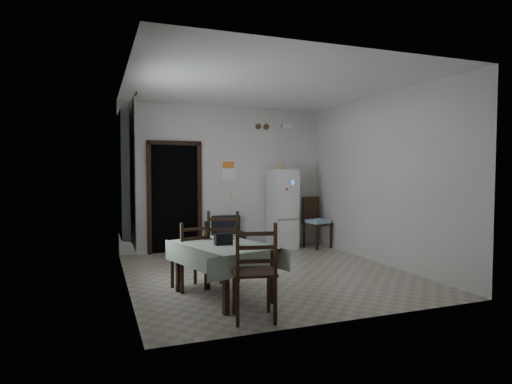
{
  "coord_description": "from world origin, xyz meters",
  "views": [
    {
      "loc": [
        -2.48,
        -6.12,
        1.61
      ],
      "look_at": [
        0.0,
        0.5,
        1.25
      ],
      "focal_mm": 30.0,
      "sensor_mm": 36.0,
      "label": 1
    }
  ],
  "objects_px": {
    "dining_chair_far_right": "(224,248)",
    "dining_chair_near_head": "(254,270)",
    "dining_chair_far_left": "(189,255)",
    "navy_seat": "(229,234)",
    "corner_chair": "(317,223)",
    "dining_table": "(224,271)",
    "fridge": "(283,209)"
  },
  "relations": [
    {
      "from": "dining_chair_far_right",
      "to": "dining_chair_near_head",
      "type": "relative_size",
      "value": 0.99
    },
    {
      "from": "dining_chair_far_left",
      "to": "dining_chair_far_right",
      "type": "xyz_separation_m",
      "value": [
        0.5,
        0.0,
        0.07
      ]
    },
    {
      "from": "navy_seat",
      "to": "corner_chair",
      "type": "relative_size",
      "value": 0.66
    },
    {
      "from": "dining_table",
      "to": "dining_chair_far_left",
      "type": "height_order",
      "value": "dining_chair_far_left"
    },
    {
      "from": "dining_chair_far_left",
      "to": "dining_chair_far_right",
      "type": "relative_size",
      "value": 0.88
    },
    {
      "from": "fridge",
      "to": "dining_chair_far_left",
      "type": "distance_m",
      "value": 3.42
    },
    {
      "from": "dining_chair_near_head",
      "to": "dining_chair_far_left",
      "type": "bearing_deg",
      "value": -61.71
    },
    {
      "from": "dining_chair_far_left",
      "to": "dining_chair_near_head",
      "type": "relative_size",
      "value": 0.87
    },
    {
      "from": "corner_chair",
      "to": "dining_chair_near_head",
      "type": "xyz_separation_m",
      "value": [
        -2.71,
        -3.54,
        0.01
      ]
    },
    {
      "from": "navy_seat",
      "to": "dining_chair_far_left",
      "type": "relative_size",
      "value": 0.75
    },
    {
      "from": "dining_table",
      "to": "dining_chair_near_head",
      "type": "height_order",
      "value": "dining_chair_near_head"
    },
    {
      "from": "dining_table",
      "to": "dining_chair_near_head",
      "type": "relative_size",
      "value": 1.23
    },
    {
      "from": "fridge",
      "to": "dining_chair_near_head",
      "type": "bearing_deg",
      "value": -117.84
    },
    {
      "from": "dining_chair_near_head",
      "to": "navy_seat",
      "type": "bearing_deg",
      "value": -90.82
    },
    {
      "from": "corner_chair",
      "to": "dining_chair_far_left",
      "type": "distance_m",
      "value": 3.77
    },
    {
      "from": "corner_chair",
      "to": "dining_chair_far_right",
      "type": "distance_m",
      "value": 3.36
    },
    {
      "from": "fridge",
      "to": "dining_chair_far_right",
      "type": "distance_m",
      "value": 3.07
    },
    {
      "from": "dining_chair_far_right",
      "to": "dining_chair_near_head",
      "type": "height_order",
      "value": "dining_chair_near_head"
    },
    {
      "from": "dining_chair_far_left",
      "to": "dining_chair_near_head",
      "type": "distance_m",
      "value": 1.49
    },
    {
      "from": "fridge",
      "to": "dining_chair_far_right",
      "type": "height_order",
      "value": "fridge"
    },
    {
      "from": "fridge",
      "to": "dining_chair_far_left",
      "type": "relative_size",
      "value": 1.75
    },
    {
      "from": "navy_seat",
      "to": "dining_chair_far_right",
      "type": "bearing_deg",
      "value": -106.55
    },
    {
      "from": "dining_chair_far_left",
      "to": "dining_chair_far_right",
      "type": "distance_m",
      "value": 0.51
    },
    {
      "from": "navy_seat",
      "to": "dining_table",
      "type": "xyz_separation_m",
      "value": [
        -0.95,
        -2.9,
        -0.0
      ]
    },
    {
      "from": "navy_seat",
      "to": "dining_chair_near_head",
      "type": "distance_m",
      "value": 3.89
    },
    {
      "from": "corner_chair",
      "to": "dining_table",
      "type": "height_order",
      "value": "corner_chair"
    },
    {
      "from": "fridge",
      "to": "dining_chair_far_left",
      "type": "xyz_separation_m",
      "value": [
        -2.45,
        -2.36,
        -0.35
      ]
    },
    {
      "from": "fridge",
      "to": "navy_seat",
      "type": "distance_m",
      "value": 1.25
    },
    {
      "from": "dining_chair_far_right",
      "to": "dining_chair_near_head",
      "type": "xyz_separation_m",
      "value": [
        -0.09,
        -1.43,
        0.0
      ]
    },
    {
      "from": "dining_table",
      "to": "navy_seat",
      "type": "bearing_deg",
      "value": 54.92
    },
    {
      "from": "dining_chair_far_right",
      "to": "corner_chair",
      "type": "bearing_deg",
      "value": -120.84
    },
    {
      "from": "navy_seat",
      "to": "dining_chair_far_right",
      "type": "relative_size",
      "value": 0.65
    }
  ]
}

